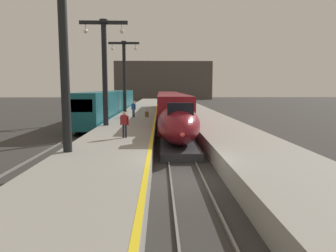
{
  "coord_description": "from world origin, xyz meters",
  "views": [
    {
      "loc": [
        -1.23,
        -13.96,
        4.24
      ],
      "look_at": [
        -0.72,
        6.04,
        1.8
      ],
      "focal_mm": 33.36,
      "sensor_mm": 36.0,
      "label": 1
    }
  ],
  "objects": [
    {
      "name": "terminus_back_wall",
      "position": [
        0.0,
        102.0,
        7.0
      ],
      "size": [
        36.0,
        2.0,
        14.0
      ],
      "primitive_type": "cube",
      "color": "#4C4742",
      "rests_on": "ground"
    },
    {
      "name": "regional_train_adjacent",
      "position": [
        -8.1,
        30.74,
        2.13
      ],
      "size": [
        2.85,
        36.6,
        3.8
      ],
      "color": "#145660",
      "rests_on": "ground"
    },
    {
      "name": "station_column_mid",
      "position": [
        -5.9,
        12.85,
        6.39
      ],
      "size": [
        4.0,
        0.68,
        8.83
      ],
      "color": "black",
      "rests_on": "platform_left"
    },
    {
      "name": "rail_secondary_left",
      "position": [
        -8.85,
        27.5,
        0.06
      ],
      "size": [
        0.08,
        110.0,
        0.12
      ],
      "primitive_type": "cube",
      "color": "slate",
      "rests_on": "ground"
    },
    {
      "name": "platform_left_safety_stripe",
      "position": [
        -1.77,
        24.75,
        1.05
      ],
      "size": [
        0.2,
        107.8,
        0.01
      ],
      "primitive_type": "cube",
      "color": "yellow",
      "rests_on": "platform_left"
    },
    {
      "name": "platform_left",
      "position": [
        -4.05,
        24.75,
        0.53
      ],
      "size": [
        4.8,
        110.0,
        1.05
      ],
      "primitive_type": "cube",
      "color": "gray",
      "rests_on": "ground"
    },
    {
      "name": "rolling_suitcase",
      "position": [
        -2.69,
        20.31,
        1.35
      ],
      "size": [
        0.4,
        0.22,
        0.98
      ],
      "color": "brown",
      "rests_on": "platform_left"
    },
    {
      "name": "rail_main_right",
      "position": [
        0.75,
        27.5,
        0.06
      ],
      "size": [
        0.08,
        110.0,
        0.12
      ],
      "primitive_type": "cube",
      "color": "slate",
      "rests_on": "ground"
    },
    {
      "name": "rail_main_left",
      "position": [
        -0.75,
        27.5,
        0.06
      ],
      "size": [
        0.08,
        110.0,
        0.12
      ],
      "primitive_type": "cube",
      "color": "slate",
      "rests_on": "ground"
    },
    {
      "name": "passenger_mid_platform",
      "position": [
        -3.53,
        6.05,
        2.04
      ],
      "size": [
        0.56,
        0.28,
        1.69
      ],
      "color": "#23232D",
      "rests_on": "platform_left"
    },
    {
      "name": "station_column_near",
      "position": [
        -5.85,
        1.63,
        7.06
      ],
      "size": [
        4.0,
        0.68,
        9.89
      ],
      "color": "black",
      "rests_on": "platform_left"
    },
    {
      "name": "platform_right",
      "position": [
        4.05,
        24.75,
        0.53
      ],
      "size": [
        4.8,
        110.0,
        1.05
      ],
      "primitive_type": "cube",
      "color": "gray",
      "rests_on": "ground"
    },
    {
      "name": "highspeed_train_main",
      "position": [
        0.0,
        21.97,
        1.92
      ],
      "size": [
        2.92,
        38.83,
        3.6
      ],
      "color": "maroon",
      "rests_on": "ground"
    },
    {
      "name": "ground_plane",
      "position": [
        0.0,
        0.0,
        0.0
      ],
      "size": [
        260.0,
        260.0,
        0.0
      ],
      "primitive_type": "plane",
      "color": "#33302D"
    },
    {
      "name": "station_column_far",
      "position": [
        -5.9,
        27.48,
        6.59
      ],
      "size": [
        4.0,
        0.68,
        9.21
      ],
      "color": "black",
      "rests_on": "platform_left"
    },
    {
      "name": "passenger_near_edge",
      "position": [
        -4.17,
        20.52,
        2.04
      ],
      "size": [
        0.5,
        0.39,
        1.69
      ],
      "color": "#23232D",
      "rests_on": "platform_left"
    },
    {
      "name": "rail_secondary_right",
      "position": [
        -7.35,
        27.5,
        0.06
      ],
      "size": [
        0.08,
        110.0,
        0.12
      ],
      "primitive_type": "cube",
      "color": "slate",
      "rests_on": "ground"
    }
  ]
}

